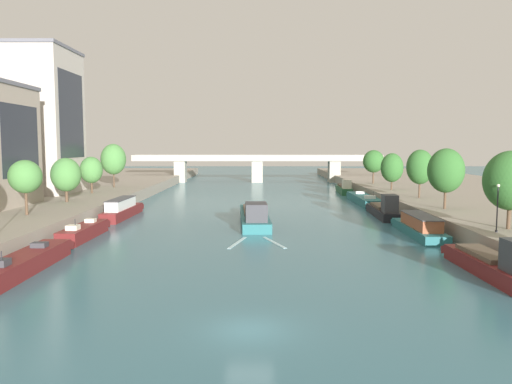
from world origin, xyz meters
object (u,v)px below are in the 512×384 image
tree_left_by_lamp (113,159)px  tree_right_third (446,171)px  moored_boat_right_second (384,210)px  lamppost_right_bank (497,206)px  barge_midriver (254,216)px  moored_boat_right_upstream (495,264)px  moored_boat_right_end (364,199)px  tree_left_midway (66,175)px  tree_right_end_of_row (420,167)px  moored_boat_left_near (25,262)px  bridge_far (257,165)px  tree_right_far (510,181)px  tree_right_nearest (374,161)px  tree_right_past_mid (392,168)px  tree_left_end_of_row (25,177)px  moored_boat_left_upstream (122,209)px  moored_boat_left_gap_after (84,231)px  moored_boat_right_near (419,227)px  tree_left_second (91,170)px  moored_boat_right_downstream (344,189)px

tree_left_by_lamp → tree_right_third: size_ratio=1.08×
moored_boat_right_second → lamppost_right_bank: lamppost_right_bank is taller
barge_midriver → lamppost_right_bank: (21.58, -17.23, 3.33)m
moored_boat_right_upstream → moored_boat_right_end: (0.13, 46.41, -0.34)m
moored_boat_right_upstream → tree_left_by_lamp: 70.20m
tree_left_midway → tree_right_end_of_row: bearing=6.4°
moored_boat_left_near → tree_left_midway: tree_left_midway is taller
tree_right_third → bridge_far: size_ratio=0.12×
tree_right_far → tree_right_nearest: tree_right_far is taller
tree_right_end_of_row → tree_right_past_mid: bearing=92.7°
tree_right_past_mid → lamppost_right_bank: size_ratio=1.47×
barge_midriver → tree_left_by_lamp: (-25.78, 29.49, 6.06)m
moored_boat_right_end → tree_left_end_of_row: (-42.88, -27.64, 5.45)m
tree_left_end_of_row → tree_left_by_lamp: tree_left_by_lamp is taller
moored_boat_left_upstream → tree_right_past_mid: tree_right_past_mid is taller
moored_boat_right_end → barge_midriver: bearing=-130.2°
tree_left_end_of_row → tree_right_end_of_row: size_ratio=0.86×
moored_boat_right_end → tree_left_by_lamp: tree_left_by_lamp is taller
moored_boat_left_gap_after → tree_left_end_of_row: (-7.60, 3.70, 5.39)m
moored_boat_right_second → tree_right_nearest: size_ratio=1.95×
moored_boat_left_upstream → moored_boat_right_second: 34.68m
moored_boat_right_near → tree_right_far: (5.94, -6.90, 5.38)m
tree_left_end_of_row → bridge_far: 77.78m
tree_left_second → tree_right_far: (49.62, -33.89, 0.75)m
moored_boat_right_near → lamppost_right_bank: (4.03, -8.66, 3.28)m
moored_boat_right_end → lamppost_right_bank: size_ratio=3.85×
tree_left_midway → tree_right_far: (48.98, -21.70, 0.78)m
moored_boat_left_near → moored_boat_right_downstream: bearing=60.7°
moored_boat_right_upstream → moored_boat_right_second: (-0.55, 30.36, -0.03)m
lamppost_right_bank → bridge_far: bridge_far is taller
tree_left_by_lamp → barge_midriver: bearing=-48.8°
moored_boat_left_near → tree_left_midway: size_ratio=2.29×
moored_boat_right_near → tree_left_midway: tree_left_midway is taller
barge_midriver → moored_boat_right_near: barge_midriver is taller
moored_boat_left_upstream → moored_boat_right_second: size_ratio=1.03×
moored_boat_left_gap_after → tree_left_by_lamp: bearing=101.9°
tree_right_far → tree_right_third: (-0.47, 14.58, 0.15)m
tree_right_far → tree_right_past_mid: (-0.14, 40.28, -0.66)m
moored_boat_left_upstream → tree_left_by_lamp: size_ratio=1.71×
moored_boat_right_near → moored_boat_right_second: moored_boat_right_second is taller
barge_midriver → tree_left_second: size_ratio=3.31×
tree_right_end_of_row → moored_boat_left_gap_after: bearing=-152.0°
tree_right_far → tree_left_end_of_row: bearing=169.5°
moored_boat_left_near → tree_right_end_of_row: (41.12, 35.75, 5.67)m
moored_boat_right_near → moored_boat_right_downstream: bearing=90.1°
moored_boat_left_near → tree_right_far: bearing=11.8°
moored_boat_right_second → tree_right_past_mid: size_ratio=2.07×
moored_boat_right_upstream → tree_right_far: size_ratio=1.74×
moored_boat_right_end → moored_boat_right_near: bearing=-90.6°
moored_boat_left_gap_after → moored_boat_right_second: (34.60, 15.29, 0.25)m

